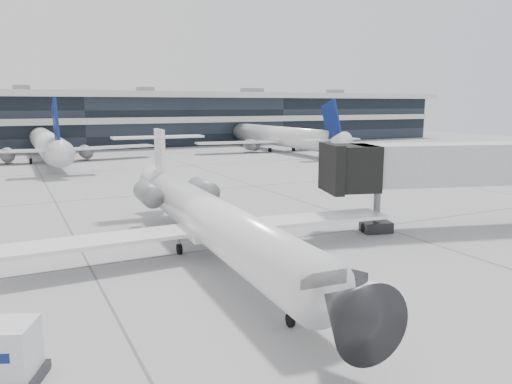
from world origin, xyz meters
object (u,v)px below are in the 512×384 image
jet_bridge (473,164)px  baggage_tug (361,293)px  regional_jet (209,217)px  ramp_worker (349,317)px  cargo_uld (1,354)px

jet_bridge → baggage_tug: 18.00m
regional_jet → baggage_tug: (3.27, -9.72, -1.69)m
regional_jet → jet_bridge: 19.23m
regional_jet → baggage_tug: bearing=-68.5°
ramp_worker → baggage_tug: size_ratio=0.77×
regional_jet → cargo_uld: bearing=-135.2°
jet_bridge → baggage_tug: bearing=-137.3°
jet_bridge → ramp_worker: bearing=-134.4°
regional_jet → ramp_worker: (0.77, -12.15, -1.35)m
regional_jet → baggage_tug: size_ratio=11.72×
jet_bridge → cargo_uld: jet_bridge is taller
jet_bridge → regional_jet: bearing=-169.5°
baggage_tug → cargo_uld: bearing=156.0°
ramp_worker → cargo_uld: size_ratio=0.67×
ramp_worker → baggage_tug: bearing=-177.4°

